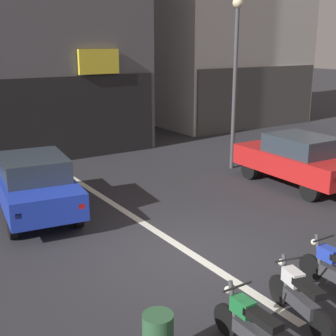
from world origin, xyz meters
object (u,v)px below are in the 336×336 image
object	(u,v)px
street_lamp	(235,66)
motorcycle_white_row_left_mid	(299,296)
car_red_parked_kerbside	(297,159)
motorcycle_blue_row_centre	(336,270)
car_blue_crossing_near	(34,183)
motorcycle_green_row_leftmost	(251,327)

from	to	relation	value
street_lamp	motorcycle_white_row_left_mid	bearing A→B (deg)	-124.24
car_red_parked_kerbside	motorcycle_white_row_left_mid	world-z (taller)	car_red_parked_kerbside
motorcycle_blue_row_centre	motorcycle_white_row_left_mid	bearing A→B (deg)	-169.48
car_blue_crossing_near	car_red_parked_kerbside	bearing A→B (deg)	-14.21
car_blue_crossing_near	motorcycle_green_row_leftmost	size ratio (longest dim) A/B	2.57
motorcycle_green_row_leftmost	motorcycle_white_row_left_mid	size ratio (longest dim) A/B	1.02
car_blue_crossing_near	motorcycle_white_row_left_mid	size ratio (longest dim) A/B	2.61
motorcycle_white_row_left_mid	car_red_parked_kerbside	bearing A→B (deg)	41.99
car_blue_crossing_near	motorcycle_green_row_leftmost	bearing A→B (deg)	-83.17
street_lamp	motorcycle_blue_row_centre	world-z (taller)	street_lamp
street_lamp	motorcycle_white_row_left_mid	size ratio (longest dim) A/B	3.57
car_blue_crossing_near	motorcycle_blue_row_centre	distance (m)	7.62
car_blue_crossing_near	car_red_parked_kerbside	size ratio (longest dim) A/B	1.03
motorcycle_green_row_leftmost	motorcycle_blue_row_centre	size ratio (longest dim) A/B	1.00
car_blue_crossing_near	car_red_parked_kerbside	distance (m)	8.01
car_red_parked_kerbside	street_lamp	xyz separation A→B (m)	(-0.34, 2.72, 2.76)
car_red_parked_kerbside	motorcycle_green_row_leftmost	distance (m)	8.71
car_blue_crossing_near	street_lamp	size ratio (longest dim) A/B	0.73
car_red_parked_kerbside	motorcycle_blue_row_centre	distance (m)	6.59
motorcycle_green_row_leftmost	motorcycle_white_row_left_mid	distance (m)	1.26
motorcycle_green_row_leftmost	motorcycle_blue_row_centre	distance (m)	2.51
car_red_parked_kerbside	motorcycle_white_row_left_mid	bearing A→B (deg)	-138.01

